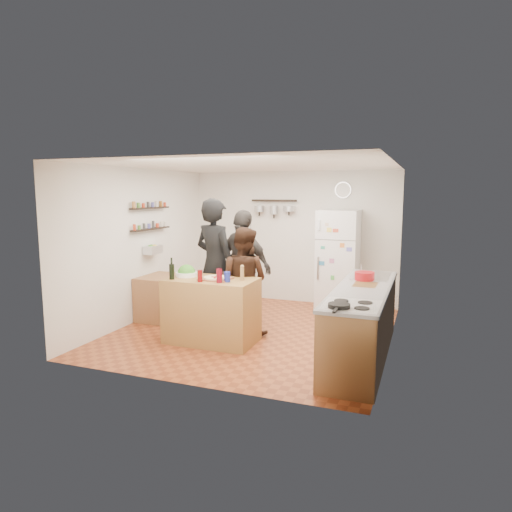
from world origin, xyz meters
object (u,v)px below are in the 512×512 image
at_px(fridge, 338,260).
at_px(wall_clock, 343,190).
at_px(person_back, 243,268).
at_px(salad_bowl, 187,274).
at_px(person_center, 243,281).
at_px(pepper_mill, 242,274).
at_px(prep_island, 212,310).
at_px(skillet, 339,306).
at_px(wine_bottle, 172,272).
at_px(counter_run, 362,323).
at_px(person_left, 215,264).
at_px(red_bowl, 365,276).
at_px(side_table, 159,297).
at_px(salt_canister, 227,277).

xyz_separation_m(fridge, wall_clock, (0.00, 0.33, 1.25)).
height_order(person_back, wall_clock, wall_clock).
relative_size(salad_bowl, person_center, 0.19).
bearing_deg(salad_bowl, pepper_mill, 0.00).
relative_size(prep_island, skillet, 5.38).
bearing_deg(wine_bottle, counter_run, 7.63).
height_order(prep_island, pepper_mill, pepper_mill).
xyz_separation_m(prep_island, fridge, (1.33, 2.43, 0.45)).
relative_size(person_left, red_bowl, 7.54).
height_order(wine_bottle, skillet, wine_bottle).
height_order(red_bowl, side_table, red_bowl).
relative_size(salt_canister, side_table, 0.17).
distance_m(prep_island, pepper_mill, 0.71).
xyz_separation_m(person_back, wall_clock, (1.24, 1.78, 1.23)).
bearing_deg(skillet, pepper_mill, 145.55).
relative_size(salt_canister, counter_run, 0.05).
relative_size(salad_bowl, pepper_mill, 1.80).
relative_size(pepper_mill, red_bowl, 0.64).
xyz_separation_m(prep_island, person_center, (0.28, 0.50, 0.35)).
relative_size(prep_island, salt_canister, 9.02).
relative_size(prep_island, person_left, 0.62).
distance_m(pepper_mill, person_left, 0.87).
height_order(prep_island, side_table, prep_island).
distance_m(person_center, counter_run, 1.87).
bearing_deg(red_bowl, skillet, -91.76).
distance_m(counter_run, red_bowl, 0.73).
height_order(salt_canister, skillet, salt_canister).
bearing_deg(wine_bottle, skillet, -17.44).
distance_m(person_left, side_table, 1.32).
distance_m(person_back, fridge, 1.91).
distance_m(person_center, fridge, 2.19).
bearing_deg(salt_canister, counter_run, 7.86).
xyz_separation_m(counter_run, skillet, (-0.10, -1.12, 0.49)).
height_order(person_left, wall_clock, wall_clock).
height_order(counter_run, fridge, fridge).
relative_size(salt_canister, person_back, 0.08).
height_order(wine_bottle, pepper_mill, wine_bottle).
relative_size(salad_bowl, counter_run, 0.12).
xyz_separation_m(salt_canister, side_table, (-1.66, 0.89, -0.61)).
height_order(person_center, counter_run, person_center).
height_order(counter_run, skillet, skillet).
bearing_deg(side_table, counter_run, -10.64).
height_order(salad_bowl, pepper_mill, pepper_mill).
bearing_deg(person_center, salad_bowl, 38.50).
bearing_deg(fridge, wall_clock, 90.00).
relative_size(wine_bottle, person_back, 0.12).
relative_size(pepper_mill, person_left, 0.09).
bearing_deg(prep_island, person_back, 84.83).
bearing_deg(red_bowl, salt_canister, -156.72).
xyz_separation_m(prep_island, salt_canister, (0.30, -0.12, 0.52)).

